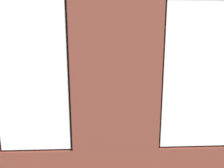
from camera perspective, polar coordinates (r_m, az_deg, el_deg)
name	(u,v)px	position (r m, az deg, el deg)	size (l,w,h in m)	color
ground_plane	(110,122)	(6.07, -0.60, -9.93)	(6.42, 5.86, 0.10)	brown
brick_wall_with_windows	(116,90)	(3.18, 1.03, -1.47)	(5.82, 0.30, 3.04)	brown
couch_by_window	(79,142)	(4.20, -8.49, -14.80)	(1.93, 0.87, 0.80)	black
couch_left	(203,118)	(5.73, 22.62, -8.19)	(1.03, 2.02, 0.80)	black
coffee_table	(115,107)	(5.95, 0.80, -6.08)	(1.47, 0.74, 0.42)	tan
cup_ceramic	(108,103)	(6.00, -1.01, -4.97)	(0.07, 0.07, 0.09)	#B23D38
table_plant_small	(129,100)	(6.07, 4.54, -4.26)	(0.12, 0.12, 0.19)	#9E5638
remote_silver	(99,106)	(5.82, -3.49, -5.88)	(0.05, 0.17, 0.02)	#B2B2B7
media_console	(20,107)	(6.82, -22.92, -5.65)	(1.23, 0.42, 0.53)	black
tv_flatscreen	(18,87)	(6.67, -23.33, -0.68)	(1.00, 0.20, 0.68)	black
papasan_chair	(102,91)	(7.39, -2.76, -1.95)	(1.09, 1.09, 0.69)	olive
potted_plant_mid_room_small	(133,94)	(6.87, 5.56, -2.58)	(0.45, 0.45, 0.74)	#47423D
potted_plant_by_left_couch	(169,100)	(6.84, 14.57, -4.01)	(0.37, 0.37, 0.58)	#9E5638
potted_plant_near_tv	(25,106)	(5.57, -21.66, -5.30)	(1.03, 1.04, 1.06)	#9E5638
potted_plant_foreground_right	(43,89)	(7.98, -17.60, -1.13)	(0.86, 0.95, 1.32)	#9E5638
potted_plant_corner_near_left	(173,85)	(8.16, 15.68, -0.28)	(0.86, 0.84, 1.20)	#47423D
potted_plant_between_couches	(155,126)	(4.22, 11.29, -10.68)	(0.94, 0.93, 1.52)	#47423D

